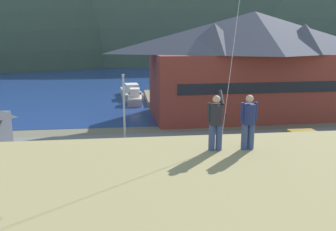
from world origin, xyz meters
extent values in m
plane|color=#66604C|center=(0.00, 0.00, 0.00)|extent=(600.00, 600.00, 0.00)
cube|color=slate|center=(0.00, 5.00, 0.05)|extent=(40.00, 20.00, 0.10)
cube|color=navy|center=(0.00, 60.00, 0.01)|extent=(360.00, 84.00, 0.03)
ellipsoid|color=#42513D|center=(20.80, 113.49, 0.00)|extent=(145.45, 57.54, 83.18)
ellipsoid|color=#2D3D33|center=(31.19, 110.90, 0.00)|extent=(94.82, 54.63, 60.25)
ellipsoid|color=#42513D|center=(74.36, 112.68, 0.00)|extent=(136.54, 63.38, 71.65)
cube|color=brown|center=(12.12, 22.11, 3.67)|extent=(23.38, 11.03, 7.35)
cube|color=black|center=(12.29, 16.94, 4.04)|extent=(19.59, 0.72, 1.10)
pyramid|color=#4C4C56|center=(12.12, 22.11, 9.66)|extent=(24.80, 12.10, 4.63)
pyramid|color=#4C4C56|center=(6.99, 20.14, 8.99)|extent=(5.84, 5.84, 3.24)
pyramid|color=#4C4C56|center=(17.37, 20.49, 8.99)|extent=(5.84, 5.84, 3.24)
cube|color=#70604C|center=(1.94, 33.62, 0.35)|extent=(3.20, 10.72, 0.70)
cube|color=#A8A399|center=(-1.33, 31.46, 0.45)|extent=(2.18, 6.06, 0.90)
cube|color=#B7B2A8|center=(-1.33, 31.46, 0.98)|extent=(2.11, 5.88, 0.16)
cube|color=silver|center=(-1.35, 31.01, 1.61)|extent=(1.42, 1.85, 1.10)
cube|color=silver|center=(5.46, 35.03, 0.45)|extent=(3.13, 7.50, 0.90)
cube|color=white|center=(5.46, 35.03, 0.98)|extent=(3.03, 7.27, 0.16)
cube|color=silver|center=(5.39, 34.48, 1.61)|extent=(1.86, 2.35, 1.10)
cube|color=#A8A399|center=(-1.76, 36.40, 0.45)|extent=(3.54, 8.59, 0.90)
cube|color=#B7B2A8|center=(-1.76, 36.40, 0.98)|extent=(3.43, 8.34, 0.16)
cube|color=silver|center=(-1.69, 35.78, 1.61)|extent=(2.13, 2.69, 1.10)
cube|color=red|center=(2.52, 6.19, 0.82)|extent=(4.26, 1.94, 0.80)
cube|color=#B11A15|center=(2.67, 6.19, 1.57)|extent=(2.15, 1.67, 0.70)
cube|color=black|center=(2.67, 6.19, 1.54)|extent=(2.20, 1.70, 0.32)
cylinder|color=black|center=(1.18, 7.16, 0.42)|extent=(0.65, 0.24, 0.64)
cylinder|color=black|center=(1.12, 5.32, 0.42)|extent=(0.65, 0.24, 0.64)
cylinder|color=black|center=(3.91, 7.06, 0.42)|extent=(0.65, 0.24, 0.64)
cylinder|color=black|center=(3.85, 5.23, 0.42)|extent=(0.65, 0.24, 0.64)
cube|color=#B28923|center=(3.20, 0.94, 0.82)|extent=(4.27, 1.96, 0.80)
cube|color=olive|center=(3.35, 0.94, 1.57)|extent=(2.16, 1.68, 0.70)
cube|color=black|center=(3.35, 0.94, 1.54)|extent=(2.20, 1.71, 0.32)
cylinder|color=black|center=(1.80, 1.80, 0.42)|extent=(0.65, 0.24, 0.64)
cylinder|color=black|center=(1.87, -0.03, 0.42)|extent=(0.65, 0.24, 0.64)
cylinder|color=black|center=(4.53, 1.91, 0.42)|extent=(0.65, 0.24, 0.64)
cylinder|color=black|center=(4.60, 0.07, 0.42)|extent=(0.65, 0.24, 0.64)
cube|color=#236633|center=(-6.29, 0.89, 0.82)|extent=(4.29, 2.02, 0.80)
cube|color=#1E562B|center=(-6.14, 0.88, 1.57)|extent=(2.18, 1.71, 0.70)
cube|color=black|center=(-6.14, 0.88, 1.54)|extent=(2.23, 1.74, 0.32)
cylinder|color=black|center=(-7.61, 1.88, 0.42)|extent=(0.65, 0.25, 0.64)
cylinder|color=black|center=(-7.70, 0.04, 0.42)|extent=(0.65, 0.25, 0.64)
cylinder|color=black|center=(-4.88, 1.73, 0.42)|extent=(0.65, 0.25, 0.64)
cylinder|color=black|center=(-4.98, -0.10, 0.42)|extent=(0.65, 0.25, 0.64)
cube|color=#B28923|center=(11.45, 7.67, 0.82)|extent=(4.22, 1.86, 0.80)
cube|color=olive|center=(11.30, 7.67, 1.57)|extent=(2.12, 1.63, 0.70)
cube|color=black|center=(11.30, 7.67, 1.54)|extent=(2.16, 1.66, 0.32)
cylinder|color=black|center=(12.80, 6.73, 0.42)|extent=(0.64, 0.23, 0.64)
cylinder|color=black|center=(12.83, 8.57, 0.42)|extent=(0.64, 0.23, 0.64)
cylinder|color=black|center=(10.07, 6.77, 0.42)|extent=(0.64, 0.23, 0.64)
cylinder|color=black|center=(10.10, 8.61, 0.42)|extent=(0.64, 0.23, 0.64)
cube|color=#9EA3A8|center=(-5.62, 6.64, 0.82)|extent=(4.30, 2.05, 0.80)
cube|color=gray|center=(-5.47, 6.65, 1.57)|extent=(2.19, 1.72, 0.70)
cube|color=black|center=(-5.47, 6.65, 1.54)|extent=(2.24, 1.76, 0.32)
cylinder|color=black|center=(-7.04, 7.47, 0.42)|extent=(0.65, 0.26, 0.64)
cylinder|color=black|center=(-6.93, 5.64, 0.42)|extent=(0.65, 0.26, 0.64)
cylinder|color=black|center=(-4.31, 7.64, 0.42)|extent=(0.65, 0.26, 0.64)
cylinder|color=black|center=(-4.20, 5.81, 0.42)|extent=(0.65, 0.26, 0.64)
cylinder|color=#ADADB2|center=(-2.79, 10.50, 3.18)|extent=(0.16, 0.16, 6.15)
cube|color=#4C4C51|center=(-2.79, 10.85, 6.15)|extent=(0.24, 0.70, 0.20)
cylinder|color=#384770|center=(0.00, -7.50, 6.21)|extent=(0.20, 0.20, 0.82)
cylinder|color=#384770|center=(0.22, -7.52, 6.21)|extent=(0.20, 0.20, 0.82)
cylinder|color=#232328|center=(0.11, -7.51, 6.94)|extent=(0.40, 0.40, 0.64)
sphere|color=tan|center=(0.11, -7.51, 7.42)|extent=(0.24, 0.24, 0.24)
cylinder|color=#232328|center=(0.31, -7.34, 7.44)|extent=(0.16, 0.56, 0.43)
cylinder|color=#232328|center=(-0.11, -7.49, 7.01)|extent=(0.11, 0.11, 0.60)
cylinder|color=#384770|center=(1.04, -7.54, 6.21)|extent=(0.20, 0.20, 0.82)
cylinder|color=#384770|center=(1.26, -7.53, 6.21)|extent=(0.20, 0.20, 0.82)
cylinder|color=navy|center=(1.15, -7.54, 6.94)|extent=(0.40, 0.40, 0.64)
sphere|color=tan|center=(1.15, -7.54, 7.42)|extent=(0.24, 0.24, 0.24)
cylinder|color=navy|center=(0.93, -7.55, 7.01)|extent=(0.11, 0.11, 0.60)
cylinder|color=navy|center=(1.37, -7.52, 7.01)|extent=(0.11, 0.11, 0.60)
camera|label=1|loc=(-2.64, -17.86, 9.32)|focal=37.88mm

